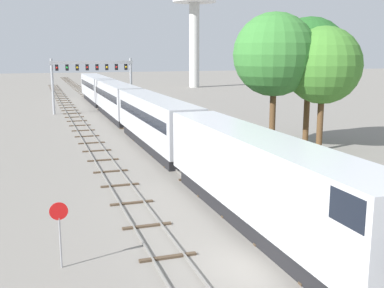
% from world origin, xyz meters
% --- Properties ---
extents(ground_plane, '(400.00, 400.00, 0.00)m').
position_xyz_m(ground_plane, '(0.00, 0.00, 0.00)').
color(ground_plane, gray).
extents(track_main, '(2.60, 200.00, 0.16)m').
position_xyz_m(track_main, '(2.00, 60.00, 0.07)').
color(track_main, slate).
rests_on(track_main, ground).
extents(track_near, '(2.60, 160.00, 0.16)m').
position_xyz_m(track_near, '(-3.50, 40.00, 0.07)').
color(track_near, slate).
rests_on(track_near, ground).
extents(passenger_train, '(3.04, 86.98, 4.80)m').
position_xyz_m(passenger_train, '(2.00, 37.13, 2.60)').
color(passenger_train, silver).
rests_on(passenger_train, ground).
extents(signal_gantry, '(12.10, 0.49, 8.05)m').
position_xyz_m(signal_gantry, '(-0.25, 54.35, 5.99)').
color(signal_gantry, '#999BA0').
rests_on(signal_gantry, ground).
extents(stop_sign, '(0.76, 0.08, 2.88)m').
position_xyz_m(stop_sign, '(-8.00, 2.56, 1.87)').
color(stop_sign, gray).
rests_on(stop_sign, ground).
extents(trackside_tree_left, '(6.96, 6.96, 11.27)m').
position_xyz_m(trackside_tree_left, '(16.10, 19.92, 7.77)').
color(trackside_tree_left, brown).
rests_on(trackside_tree_left, ground).
extents(trackside_tree_mid, '(7.50, 7.50, 12.48)m').
position_xyz_m(trackside_tree_mid, '(12.03, 21.50, 8.71)').
color(trackside_tree_mid, brown).
rests_on(trackside_tree_mid, ground).
extents(trackside_tree_right, '(7.27, 7.27, 12.21)m').
position_xyz_m(trackside_tree_right, '(16.08, 22.20, 8.54)').
color(trackside_tree_right, brown).
rests_on(trackside_tree_right, ground).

